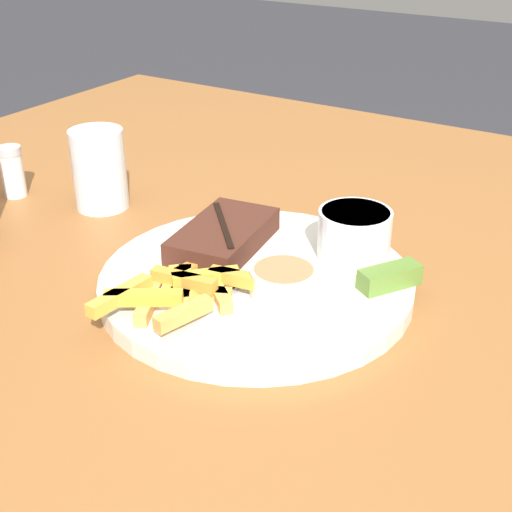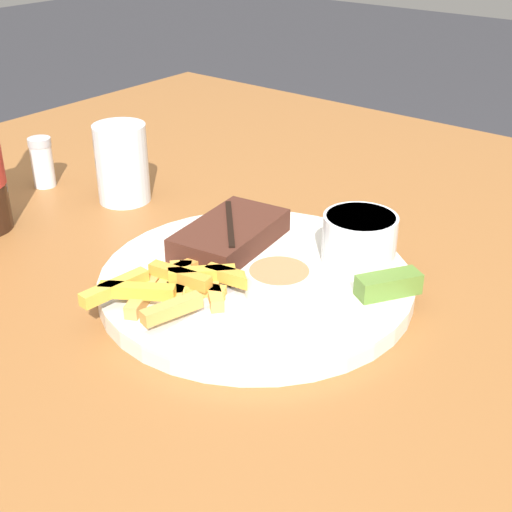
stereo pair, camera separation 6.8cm
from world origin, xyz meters
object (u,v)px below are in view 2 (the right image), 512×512
(drinking_glass, at_px, (122,163))
(salt_shaker, at_px, (42,162))
(dinner_plate, at_px, (256,282))
(steak_portion, at_px, (230,235))
(dipping_sauce_cup, at_px, (279,281))
(coleslaw_cup, at_px, (360,236))
(fork_utensil, at_px, (197,306))
(pickle_spear, at_px, (388,285))

(drinking_glass, height_order, salt_shaker, drinking_glass)
(dinner_plate, height_order, salt_shaker, salt_shaker)
(steak_portion, distance_m, dipping_sauce_cup, 0.11)
(drinking_glass, bearing_deg, coleslaw_cup, -88.00)
(fork_utensil, xyz_separation_m, salt_shaker, (0.12, 0.38, 0.01))
(dipping_sauce_cup, height_order, salt_shaker, salt_shaker)
(fork_utensil, bearing_deg, coleslaw_cup, -19.81)
(dipping_sauce_cup, height_order, fork_utensil, dipping_sauce_cup)
(dinner_plate, xyz_separation_m, dipping_sauce_cup, (-0.02, -0.04, 0.02))
(dinner_plate, relative_size, dipping_sauce_cup, 4.87)
(fork_utensil, relative_size, drinking_glass, 1.38)
(coleslaw_cup, distance_m, salt_shaker, 0.45)
(coleslaw_cup, height_order, dipping_sauce_cup, coleslaw_cup)
(pickle_spear, height_order, fork_utensil, pickle_spear)
(coleslaw_cup, relative_size, salt_shaker, 1.13)
(steak_portion, xyz_separation_m, salt_shaker, (0.01, 0.33, 0.00))
(fork_utensil, bearing_deg, dinner_plate, 0.00)
(steak_portion, xyz_separation_m, dipping_sauce_cup, (-0.05, -0.10, 0.00))
(fork_utensil, bearing_deg, salt_shaker, 74.88)
(dinner_plate, relative_size, coleslaw_cup, 4.14)
(drinking_glass, relative_size, salt_shaker, 1.50)
(fork_utensil, bearing_deg, dipping_sauce_cup, -32.05)
(dinner_plate, height_order, pickle_spear, pickle_spear)
(dinner_plate, relative_size, salt_shaker, 4.67)
(dipping_sauce_cup, relative_size, salt_shaker, 0.96)
(pickle_spear, bearing_deg, salt_shaker, 90.81)
(coleslaw_cup, bearing_deg, drinking_glass, 92.00)
(salt_shaker, bearing_deg, dipping_sauce_cup, -97.51)
(pickle_spear, relative_size, fork_utensil, 0.46)
(dinner_plate, xyz_separation_m, steak_portion, (0.03, 0.06, 0.02))
(steak_portion, relative_size, pickle_spear, 2.20)
(coleslaw_cup, bearing_deg, steak_portion, 113.15)
(coleslaw_cup, relative_size, pickle_spear, 1.18)
(coleslaw_cup, xyz_separation_m, salt_shaker, (-0.04, 0.45, -0.01))
(dinner_plate, xyz_separation_m, fork_utensil, (-0.08, 0.00, 0.01))
(coleslaw_cup, height_order, drinking_glass, drinking_glass)
(drinking_glass, bearing_deg, dipping_sauce_cup, -106.17)
(dinner_plate, xyz_separation_m, drinking_glass, (0.07, 0.27, 0.04))
(steak_portion, bearing_deg, salt_shaker, 88.64)
(pickle_spear, height_order, drinking_glass, drinking_glass)
(coleslaw_cup, height_order, fork_utensil, coleslaw_cup)
(dinner_plate, height_order, coleslaw_cup, coleslaw_cup)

